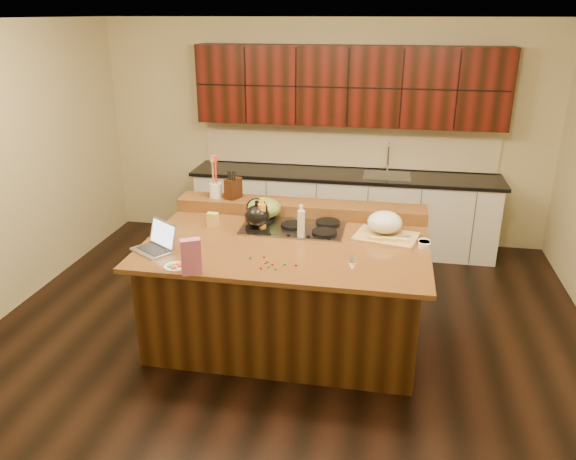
# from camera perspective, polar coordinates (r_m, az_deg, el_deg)

# --- Properties ---
(room) EXTENTS (5.52, 5.02, 2.72)m
(room) POSITION_cam_1_polar(r_m,az_deg,el_deg) (4.65, -0.11, 3.80)
(room) COLOR black
(room) RESTS_ON ground
(island) EXTENTS (2.40, 1.60, 0.92)m
(island) POSITION_cam_1_polar(r_m,az_deg,el_deg) (4.99, -0.11, -5.95)
(island) COLOR black
(island) RESTS_ON ground
(back_ledge) EXTENTS (2.40, 0.30, 0.12)m
(back_ledge) POSITION_cam_1_polar(r_m,az_deg,el_deg) (5.43, 1.26, 2.25)
(back_ledge) COLOR black
(back_ledge) RESTS_ON island
(cooktop) EXTENTS (0.92, 0.52, 0.05)m
(cooktop) POSITION_cam_1_polar(r_m,az_deg,el_deg) (5.07, 0.52, 0.33)
(cooktop) COLOR gray
(cooktop) RESTS_ON island
(back_counter) EXTENTS (3.70, 0.66, 2.40)m
(back_counter) POSITION_cam_1_polar(r_m,az_deg,el_deg) (6.84, 5.85, 6.20)
(back_counter) COLOR silver
(back_counter) RESTS_ON ground
(kettle) EXTENTS (0.29, 0.29, 0.20)m
(kettle) POSITION_cam_1_polar(r_m,az_deg,el_deg) (4.96, -3.15, 1.42)
(kettle) COLOR black
(kettle) RESTS_ON cooktop
(green_bowl) EXTENTS (0.37, 0.37, 0.18)m
(green_bowl) POSITION_cam_1_polar(r_m,az_deg,el_deg) (5.21, -2.48, 2.25)
(green_bowl) COLOR olive
(green_bowl) RESTS_ON cooktop
(laptop) EXTENTS (0.42, 0.40, 0.23)m
(laptop) POSITION_cam_1_polar(r_m,az_deg,el_deg) (4.72, -13.13, -1.26)
(laptop) COLOR #B7B7BC
(laptop) RESTS_ON island
(oil_bottle) EXTENTS (0.08, 0.08, 0.27)m
(oil_bottle) POSITION_cam_1_polar(r_m,az_deg,el_deg) (4.94, -2.65, 1.20)
(oil_bottle) COLOR orange
(oil_bottle) RESTS_ON island
(vinegar_bottle) EXTENTS (0.07, 0.07, 0.25)m
(vinegar_bottle) POSITION_cam_1_polar(r_m,az_deg,el_deg) (4.82, 1.34, 0.58)
(vinegar_bottle) COLOR silver
(vinegar_bottle) RESTS_ON island
(wooden_tray) EXTENTS (0.59, 0.49, 0.21)m
(wooden_tray) POSITION_cam_1_polar(r_m,az_deg,el_deg) (4.95, 9.84, 0.45)
(wooden_tray) COLOR tan
(wooden_tray) RESTS_ON island
(ramekin_a) EXTENTS (0.10, 0.10, 0.04)m
(ramekin_a) POSITION_cam_1_polar(r_m,az_deg,el_deg) (4.81, 13.67, -1.39)
(ramekin_a) COLOR white
(ramekin_a) RESTS_ON island
(ramekin_b) EXTENTS (0.12, 0.12, 0.04)m
(ramekin_b) POSITION_cam_1_polar(r_m,az_deg,el_deg) (4.85, 13.65, -1.23)
(ramekin_b) COLOR white
(ramekin_b) RESTS_ON island
(ramekin_c) EXTENTS (0.11, 0.11, 0.04)m
(ramekin_c) POSITION_cam_1_polar(r_m,az_deg,el_deg) (4.79, 13.68, -1.51)
(ramekin_c) COLOR white
(ramekin_c) RESTS_ON island
(strainer_bowl) EXTENTS (0.25, 0.25, 0.09)m
(strainer_bowl) POSITION_cam_1_polar(r_m,az_deg,el_deg) (5.06, 10.18, 0.27)
(strainer_bowl) COLOR #996B3F
(strainer_bowl) RESTS_ON island
(kitchen_timer) EXTENTS (0.10, 0.10, 0.07)m
(kitchen_timer) POSITION_cam_1_polar(r_m,az_deg,el_deg) (4.43, 6.57, -2.77)
(kitchen_timer) COLOR silver
(kitchen_timer) RESTS_ON island
(pink_bag) EXTENTS (0.17, 0.14, 0.27)m
(pink_bag) POSITION_cam_1_polar(r_m,az_deg,el_deg) (4.22, -9.83, -2.67)
(pink_bag) COLOR #C15B80
(pink_bag) RESTS_ON island
(candy_plate) EXTENTS (0.21, 0.21, 0.01)m
(candy_plate) POSITION_cam_1_polar(r_m,az_deg,el_deg) (4.39, -11.36, -3.66)
(candy_plate) COLOR white
(candy_plate) RESTS_ON island
(package_box) EXTENTS (0.10, 0.07, 0.13)m
(package_box) POSITION_cam_1_polar(r_m,az_deg,el_deg) (5.13, -7.66, 1.01)
(package_box) COLOR #DCBC4D
(package_box) RESTS_ON island
(utensil_crock) EXTENTS (0.16, 0.16, 0.14)m
(utensil_crock) POSITION_cam_1_polar(r_m,az_deg,el_deg) (5.58, -7.35, 4.01)
(utensil_crock) COLOR white
(utensil_crock) RESTS_ON back_ledge
(knife_block) EXTENTS (0.16, 0.19, 0.20)m
(knife_block) POSITION_cam_1_polar(r_m,az_deg,el_deg) (5.52, -5.58, 4.23)
(knife_block) COLOR black
(knife_block) RESTS_ON back_ledge
(gumdrop_0) EXTENTS (0.02, 0.02, 0.02)m
(gumdrop_0) POSITION_cam_1_polar(r_m,az_deg,el_deg) (4.36, -2.33, -3.36)
(gumdrop_0) COLOR red
(gumdrop_0) RESTS_ON island
(gumdrop_1) EXTENTS (0.02, 0.02, 0.02)m
(gumdrop_1) POSITION_cam_1_polar(r_m,az_deg,el_deg) (4.46, -3.86, -2.81)
(gumdrop_1) COLOR #198C26
(gumdrop_1) RESTS_ON island
(gumdrop_2) EXTENTS (0.02, 0.02, 0.02)m
(gumdrop_2) POSITION_cam_1_polar(r_m,az_deg,el_deg) (4.28, -2.77, -3.88)
(gumdrop_2) COLOR red
(gumdrop_2) RESTS_ON island
(gumdrop_3) EXTENTS (0.02, 0.02, 0.02)m
(gumdrop_3) POSITION_cam_1_polar(r_m,az_deg,el_deg) (4.26, -1.30, -3.97)
(gumdrop_3) COLOR #198C26
(gumdrop_3) RESTS_ON island
(gumdrop_4) EXTENTS (0.02, 0.02, 0.02)m
(gumdrop_4) POSITION_cam_1_polar(r_m,az_deg,el_deg) (4.49, -3.82, -2.64)
(gumdrop_4) COLOR red
(gumdrop_4) RESTS_ON island
(gumdrop_5) EXTENTS (0.02, 0.02, 0.02)m
(gumdrop_5) POSITION_cam_1_polar(r_m,az_deg,el_deg) (4.34, -0.36, -3.48)
(gumdrop_5) COLOR #198C26
(gumdrop_5) RESTS_ON island
(gumdrop_6) EXTENTS (0.02, 0.02, 0.02)m
(gumdrop_6) POSITION_cam_1_polar(r_m,az_deg,el_deg) (4.47, -2.44, -2.75)
(gumdrop_6) COLOR red
(gumdrop_6) RESTS_ON island
(gumdrop_7) EXTENTS (0.02, 0.02, 0.02)m
(gumdrop_7) POSITION_cam_1_polar(r_m,az_deg,el_deg) (4.30, -1.99, -3.75)
(gumdrop_7) COLOR #198C26
(gumdrop_7) RESTS_ON island
(gumdrop_8) EXTENTS (0.02, 0.02, 0.02)m
(gumdrop_8) POSITION_cam_1_polar(r_m,az_deg,el_deg) (4.34, -1.59, -3.51)
(gumdrop_8) COLOR red
(gumdrop_8) RESTS_ON island
(gumdrop_9) EXTENTS (0.02, 0.02, 0.02)m
(gumdrop_9) POSITION_cam_1_polar(r_m,az_deg,el_deg) (4.39, -2.13, -3.20)
(gumdrop_9) COLOR #198C26
(gumdrop_9) RESTS_ON island
(gumdrop_10) EXTENTS (0.02, 0.02, 0.02)m
(gumdrop_10) POSITION_cam_1_polar(r_m,az_deg,el_deg) (4.33, 0.84, -3.56)
(gumdrop_10) COLOR red
(gumdrop_10) RESTS_ON island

